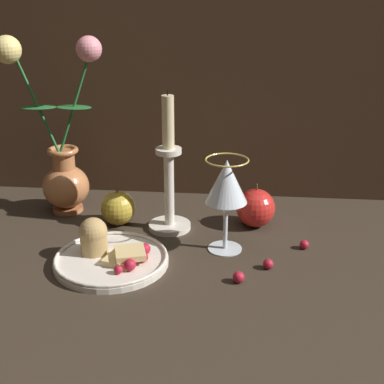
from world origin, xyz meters
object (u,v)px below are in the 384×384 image
at_px(apple_beside_vase, 256,208).
at_px(wine_glass, 226,185).
at_px(vase, 61,157).
at_px(apple_near_glass, 118,208).
at_px(candlestick, 169,181).
at_px(plate_with_pastries, 109,254).

bearing_deg(apple_beside_vase, wine_glass, -117.85).
bearing_deg(vase, apple_beside_vase, -4.71).
relative_size(wine_glass, apple_near_glass, 2.14).
xyz_separation_m(vase, candlestick, (0.23, -0.06, -0.02)).
xyz_separation_m(candlestick, apple_beside_vase, (0.16, 0.03, -0.06)).
height_order(candlestick, apple_beside_vase, candlestick).
xyz_separation_m(vase, apple_beside_vase, (0.39, -0.03, -0.08)).
distance_m(plate_with_pastries, apple_near_glass, 0.16).
bearing_deg(wine_glass, vase, 157.94).
height_order(wine_glass, apple_near_glass, wine_glass).
distance_m(apple_beside_vase, apple_near_glass, 0.27).
bearing_deg(plate_with_pastries, wine_glass, 19.50).
distance_m(vase, wine_glass, 0.36).
bearing_deg(apple_near_glass, apple_beside_vase, 3.83).
relative_size(vase, candlestick, 1.32).
xyz_separation_m(vase, apple_near_glass, (0.12, -0.05, -0.09)).
distance_m(wine_glass, candlestick, 0.14).
bearing_deg(plate_with_pastries, apple_near_glass, 96.89).
bearing_deg(apple_beside_vase, plate_with_pastries, -145.27).
bearing_deg(apple_near_glass, candlestick, -5.71).
xyz_separation_m(plate_with_pastries, apple_beside_vase, (0.25, 0.17, 0.02)).
distance_m(candlestick, apple_beside_vase, 0.18).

